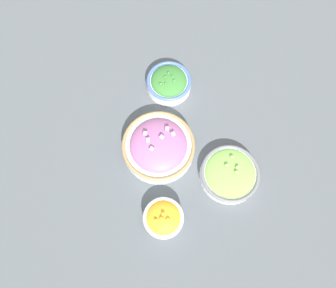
# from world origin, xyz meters

# --- Properties ---
(ground_plane) EXTENTS (3.00, 3.00, 0.00)m
(ground_plane) POSITION_xyz_m (0.00, 0.00, 0.00)
(ground_plane) COLOR #4C5156
(bowl_red_onion) EXTENTS (0.23, 0.23, 0.09)m
(bowl_red_onion) POSITION_xyz_m (0.01, 0.03, 0.04)
(bowl_red_onion) COLOR silver
(bowl_red_onion) RESTS_ON ground_plane
(bowl_squash) EXTENTS (0.12, 0.12, 0.07)m
(bowl_squash) POSITION_xyz_m (-0.19, 0.12, 0.03)
(bowl_squash) COLOR silver
(bowl_squash) RESTS_ON ground_plane
(bowl_lettuce) EXTENTS (0.18, 0.18, 0.06)m
(bowl_lettuce) POSITION_xyz_m (-0.18, -0.12, 0.02)
(bowl_lettuce) COLOR white
(bowl_lettuce) RESTS_ON ground_plane
(bowl_broccoli) EXTENTS (0.15, 0.15, 0.07)m
(bowl_broccoli) POSITION_xyz_m (0.19, -0.11, 0.03)
(bowl_broccoli) COLOR white
(bowl_broccoli) RESTS_ON ground_plane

